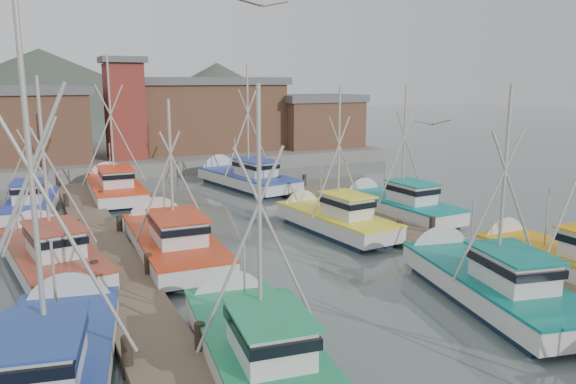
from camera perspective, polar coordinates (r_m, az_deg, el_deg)
name	(u,v)px	position (r m, az deg, el deg)	size (l,w,h in m)	color
ground	(346,302)	(20.70, 5.88, -11.09)	(260.00, 260.00, 0.00)	#536460
dock_left	(127,290)	(21.96, -16.02, -9.56)	(2.30, 46.00, 1.50)	brown
dock_right	(428,244)	(27.62, 14.04, -5.12)	(2.30, 46.00, 1.50)	brown
quay	(142,158)	(54.73, -14.59, 3.34)	(44.00, 16.00, 1.20)	slate
shed_left	(8,124)	(51.44, -26.53, 6.22)	(12.72, 8.48, 6.20)	brown
shed_center	(202,113)	(55.76, -8.68, 7.94)	(14.84, 9.54, 6.90)	brown
shed_right	(317,120)	(57.25, 2.92, 7.29)	(8.48, 6.36, 5.20)	brown
lookout_tower	(125,108)	(50.01, -16.26, 8.24)	(3.60, 3.60, 8.50)	maroon
distant_hills	(7,116)	(139.14, -26.64, 6.92)	(175.00, 140.00, 42.00)	#414A3D
boat_4	(254,344)	(16.12, -3.47, -15.21)	(3.67, 9.03, 8.53)	#102038
boat_5	(484,281)	(21.91, 19.31, -8.50)	(4.64, 9.69, 8.57)	#102038
boat_6	(54,360)	(16.49, -22.70, -15.44)	(4.69, 9.89, 10.67)	#102038
boat_7	(563,261)	(25.41, 26.15, -6.29)	(4.18, 8.78, 10.54)	#102038
boat_8	(170,240)	(26.24, -11.85, -4.83)	(3.51, 10.16, 8.00)	#102038
boat_9	(330,219)	(29.60, 4.33, -2.76)	(3.42, 8.54, 8.19)	#102038
boat_10	(49,254)	(25.84, -23.15, -5.77)	(4.24, 9.79, 8.87)	#102038
boat_11	(394,205)	(33.47, 10.72, -1.27)	(3.42, 8.86, 8.33)	#102038
boat_12	(114,187)	(39.99, -17.29, 0.47)	(4.16, 9.89, 10.37)	#102038
boat_13	(243,178)	(41.96, -4.60, 1.44)	(4.98, 10.67, 9.99)	#102038
boat_14	(33,204)	(36.35, -24.50, -1.12)	(3.42, 8.16, 6.93)	#102038
gull_near	(263,4)	(16.57, -2.59, 18.51)	(1.55, 0.62, 0.24)	gray
gull_far	(433,123)	(21.42, 14.49, 6.77)	(1.55, 0.65, 0.24)	gray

